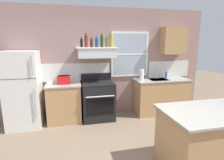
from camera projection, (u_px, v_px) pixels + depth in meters
back_wall at (106, 62)px, 4.55m from camera, size 5.40×0.11×2.70m
refrigerator at (23, 90)px, 3.87m from camera, size 0.70×0.72×1.68m
counter_left_of_stove at (64, 103)px, 4.19m from camera, size 0.79×0.63×0.91m
toaster at (64, 80)px, 4.08m from camera, size 0.30×0.20×0.19m
stove_range at (98, 100)px, 4.32m from camera, size 0.76×0.69×1.09m
range_hood_shelf at (97, 52)px, 4.18m from camera, size 0.96×0.52×0.24m
bottle_balsamic_dark at (81, 43)px, 4.10m from camera, size 0.06×0.06×0.23m
bottle_red_label_wine at (86, 41)px, 4.06m from camera, size 0.07×0.07×0.32m
bottle_brown_stout at (92, 43)px, 4.08m from camera, size 0.06×0.06×0.22m
bottle_blue_liqueur at (96, 43)px, 4.16m from camera, size 0.07×0.07×0.25m
bottle_dark_green_wine at (102, 41)px, 4.11m from camera, size 0.07×0.07×0.31m
bottle_olive_oil_square at (107, 42)px, 4.13m from camera, size 0.06×0.06×0.26m
bottle_champagne_gold_foil at (112, 41)px, 4.15m from camera, size 0.08×0.08×0.31m
counter_right_with_sink at (161, 96)px, 4.73m from camera, size 1.43×0.63×0.91m
sink_faucet at (157, 72)px, 4.67m from camera, size 0.03×0.17×0.28m
paper_towel_roll at (142, 75)px, 4.49m from camera, size 0.11×0.11×0.27m
dish_soap_bottle at (166, 75)px, 4.75m from camera, size 0.06×0.06×0.18m
kitchen_island at (209, 140)px, 2.57m from camera, size 1.40×0.90×0.91m
upper_cabinet_right at (173, 41)px, 4.64m from camera, size 0.64×0.32×0.70m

